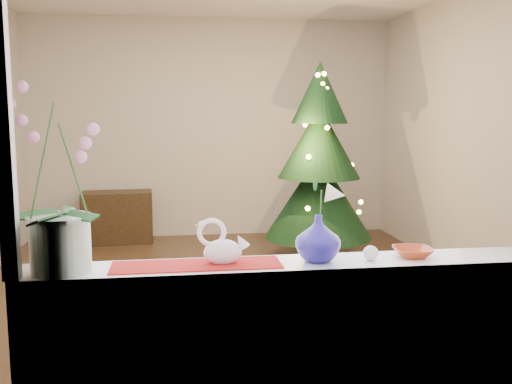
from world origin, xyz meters
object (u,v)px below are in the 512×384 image
Objects in this scene: orchid_pot at (57,178)px; xmas_tree at (319,162)px; paperweight at (371,253)px; amber_dish at (413,253)px; blue_vase at (318,235)px; side_table at (118,217)px; swan at (223,242)px.

xmas_tree reaches higher than orchid_pot.
xmas_tree is at bearing 79.15° from paperweight.
paperweight is 0.21m from amber_dish.
blue_vase is 0.28× the size of side_table.
swan is 3.71m from xmas_tree.
blue_vase reaches higher than amber_dish.
blue_vase is 3.60m from xmas_tree.
amber_dish is at bearing -72.66° from side_table.
paperweight is (1.28, -0.01, -0.34)m from orchid_pot.
paperweight is 0.08× the size of side_table.
xmas_tree is 2.53× the size of side_table.
blue_vase reaches higher than swan.
amber_dish is 0.07× the size of xmas_tree.
xmas_tree reaches higher than side_table.
xmas_tree is (1.30, 3.47, 0.02)m from swan.
side_table is at bearing 94.00° from swan.
paperweight reaches higher than side_table.
side_table is at bearing 153.19° from xmas_tree.
amber_dish is (0.20, 0.03, -0.01)m from paperweight.
blue_vase is 3.54× the size of paperweight.
xmas_tree is (0.67, 3.51, 0.08)m from paperweight.
xmas_tree is at bearing 62.51° from swan.
swan is 3.37× the size of paperweight.
blue_vase is at bearing -104.46° from xmas_tree.
orchid_pot is 11.55× the size of paperweight.
swan is at bearing 178.64° from blue_vase.
xmas_tree is at bearing 82.32° from amber_dish.
orchid_pot is 0.70m from swan.
orchid_pot is at bearing -179.24° from blue_vase.
amber_dish is at bearing -97.68° from xmas_tree.
swan is 1.50× the size of amber_dish.
xmas_tree is at bearing -30.04° from side_table.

